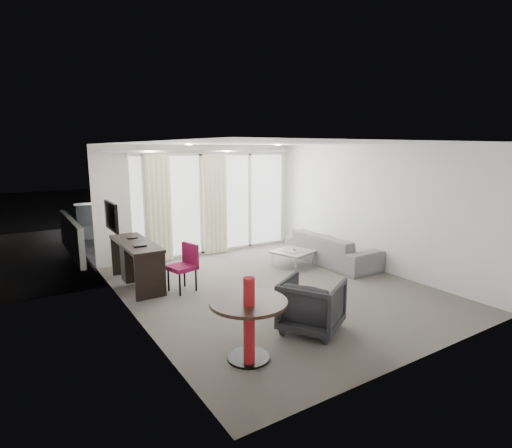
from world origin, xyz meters
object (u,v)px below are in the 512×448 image
coffee_table (293,258)px  rattan_chair_b (243,217)px  tub_armchair (312,305)px  desk_chair (182,268)px  desk (137,264)px  sofa (331,248)px  round_table (249,330)px  rattan_chair_a (224,222)px  red_lamp (249,322)px

coffee_table → rattan_chair_b: rattan_chair_b is taller
tub_armchair → rattan_chair_b: bearing=-53.6°
desk_chair → coffee_table: desk_chair is taller
desk → sofa: (4.08, -0.83, -0.08)m
sofa → rattan_chair_b: bearing=-2.5°
desk → sofa: 4.17m
round_table → rattan_chair_b: (3.89, 6.73, 0.03)m
sofa → rattan_chair_a: 3.72m
sofa → rattan_chair_b: rattan_chair_b is taller
desk_chair → tub_armchair: (0.94, -2.44, -0.06)m
desk → sofa: size_ratio=0.77×
desk → red_lamp: size_ratio=1.63×
round_table → tub_armchair: size_ratio=1.15×
red_lamp → rattan_chair_a: size_ratio=1.21×
desk → rattan_chair_b: bearing=38.0°
rattan_chair_a → red_lamp: bearing=-118.9°
red_lamp → coffee_table: red_lamp is taller
coffee_table → rattan_chair_a: (0.11, 3.39, 0.28)m
round_table → tub_armchair: 1.17m
red_lamp → tub_armchair: 1.28m
desk_chair → rattan_chair_b: size_ratio=1.06×
desk → rattan_chair_a: size_ratio=1.97×
desk_chair → red_lamp: bearing=-109.4°
round_table → sofa: (3.71, 2.56, -0.04)m
tub_armchair → rattan_chair_a: size_ratio=0.91×
desk → round_table: desk is taller
red_lamp → coffee_table: 4.13m
round_table → sofa: bearing=34.6°
sofa → rattan_chair_b: (0.18, 4.17, 0.07)m
desk_chair → tub_armchair: size_ratio=1.05×
desk_chair → sofa: desk_chair is taller
tub_armchair → sofa: size_ratio=0.36×
desk_chair → red_lamp: red_lamp is taller
rattan_chair_a → rattan_chair_b: (0.96, 0.53, -0.05)m
red_lamp → tub_armchair: red_lamp is taller
coffee_table → rattan_chair_a: rattan_chair_a is taller
round_table → rattan_chair_a: 6.86m
round_table → tub_armchair: (1.16, 0.20, -0.00)m
desk_chair → rattan_chair_a: size_ratio=0.95×
desk → desk_chair: bearing=-51.8°
sofa → rattan_chair_b: size_ratio=2.85×
round_table → red_lamp: red_lamp is taller
coffee_table → sofa: bearing=-15.4°
sofa → rattan_chair_a: size_ratio=2.56×
red_lamp → coffee_table: bearing=45.4°
desk_chair → red_lamp: size_ratio=0.79×
desk → coffee_table: 3.26m
coffee_table → sofa: size_ratio=0.33×
tub_armchair → desk: bearing=-5.2°
round_table → coffee_table: 3.99m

